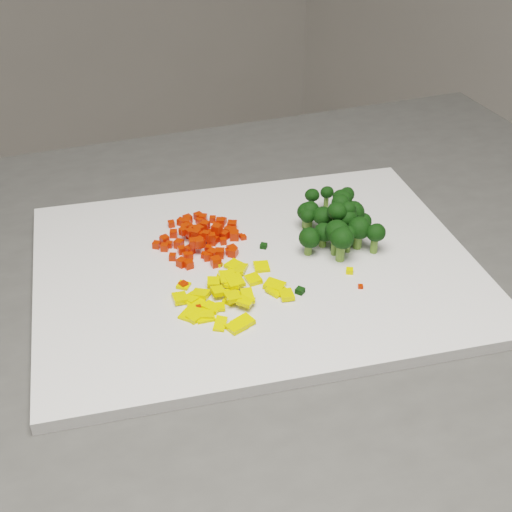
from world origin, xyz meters
TOP-DOWN VIEW (x-y plane):
  - cutting_board at (0.41, 0.20)m, footprint 0.58×0.52m
  - carrot_pile at (0.38, 0.28)m, footprint 0.11×0.11m
  - pepper_pile at (0.35, 0.17)m, footprint 0.12×0.12m
  - broccoli_pile at (0.52, 0.19)m, footprint 0.13×0.13m
  - carrot_cube_0 at (0.35, 0.29)m, footprint 0.01×0.01m
  - carrot_cube_1 at (0.38, 0.30)m, footprint 0.01×0.01m
  - carrot_cube_2 at (0.37, 0.24)m, footprint 0.01×0.01m
  - carrot_cube_3 at (0.36, 0.28)m, footprint 0.01×0.01m
  - carrot_cube_4 at (0.34, 0.29)m, footprint 0.01×0.01m
  - carrot_cube_5 at (0.41, 0.27)m, footprint 0.01×0.01m
  - carrot_cube_6 at (0.35, 0.26)m, footprint 0.01×0.01m
  - carrot_cube_7 at (0.42, 0.26)m, footprint 0.01×0.01m
  - carrot_cube_8 at (0.38, 0.28)m, footprint 0.01×0.01m
  - carrot_cube_9 at (0.35, 0.24)m, footprint 0.01×0.01m
  - carrot_cube_10 at (0.38, 0.28)m, footprint 0.01×0.01m
  - carrot_cube_11 at (0.40, 0.31)m, footprint 0.01×0.01m
  - carrot_cube_12 at (0.43, 0.28)m, footprint 0.01×0.01m
  - carrot_cube_13 at (0.38, 0.25)m, footprint 0.01×0.01m
  - carrot_cube_14 at (0.39, 0.26)m, footprint 0.01×0.01m
  - carrot_cube_15 at (0.38, 0.28)m, footprint 0.01×0.01m
  - carrot_cube_16 at (0.40, 0.29)m, footprint 0.01×0.01m
  - carrot_cube_17 at (0.38, 0.27)m, footprint 0.01×0.01m
  - carrot_cube_18 at (0.37, 0.29)m, footprint 0.01×0.01m
  - carrot_cube_19 at (0.36, 0.31)m, footprint 0.01×0.01m
  - carrot_cube_20 at (0.37, 0.26)m, footprint 0.01×0.01m
  - carrot_cube_21 at (0.38, 0.30)m, footprint 0.01×0.01m
  - carrot_cube_22 at (0.38, 0.32)m, footprint 0.01×0.01m
  - carrot_cube_23 at (0.37, 0.24)m, footprint 0.01×0.01m
  - carrot_cube_24 at (0.36, 0.26)m, footprint 0.01×0.01m
  - carrot_cube_25 at (0.39, 0.27)m, footprint 0.01×0.01m
  - carrot_cube_26 at (0.35, 0.30)m, footprint 0.01×0.01m
  - carrot_cube_27 at (0.42, 0.31)m, footprint 0.01×0.01m
  - carrot_cube_28 at (0.37, 0.24)m, footprint 0.01×0.01m
  - carrot_cube_29 at (0.38, 0.28)m, footprint 0.01×0.01m
  - carrot_cube_30 at (0.37, 0.23)m, footprint 0.01×0.01m
  - carrot_cube_31 at (0.33, 0.30)m, footprint 0.01×0.01m
  - carrot_cube_32 at (0.35, 0.30)m, footprint 0.01×0.01m
  - carrot_cube_33 at (0.34, 0.25)m, footprint 0.01×0.01m
  - carrot_cube_34 at (0.37, 0.28)m, footprint 0.01×0.01m
  - carrot_cube_35 at (0.39, 0.32)m, footprint 0.01×0.01m
  - carrot_cube_36 at (0.35, 0.26)m, footprint 0.01×0.01m
  - carrot_cube_37 at (0.39, 0.28)m, footprint 0.01×0.01m
  - carrot_cube_38 at (0.38, 0.29)m, footprint 0.01×0.01m
  - carrot_cube_39 at (0.42, 0.28)m, footprint 0.01×0.01m
  - carrot_cube_40 at (0.40, 0.27)m, footprint 0.01×0.01m
  - carrot_cube_41 at (0.43, 0.30)m, footprint 0.01×0.01m
  - carrot_cube_42 at (0.38, 0.27)m, footprint 0.01×0.01m
  - carrot_cube_43 at (0.34, 0.26)m, footprint 0.01×0.01m
  - carrot_cube_44 at (0.38, 0.28)m, footprint 0.01×0.01m
  - carrot_cube_45 at (0.39, 0.23)m, footprint 0.01×0.01m
  - carrot_cube_46 at (0.42, 0.27)m, footprint 0.01×0.01m
  - carrot_cube_47 at (0.35, 0.27)m, footprint 0.01×0.01m
  - carrot_cube_48 at (0.38, 0.24)m, footprint 0.01×0.01m
  - carrot_cube_49 at (0.40, 0.29)m, footprint 0.01×0.01m
  - carrot_cube_50 at (0.38, 0.28)m, footprint 0.01×0.01m
  - carrot_cube_51 at (0.37, 0.33)m, footprint 0.01×0.01m
  - carrot_cube_52 at (0.41, 0.31)m, footprint 0.01×0.01m
  - carrot_cube_53 at (0.41, 0.32)m, footprint 0.01×0.01m
  - carrot_cube_54 at (0.37, 0.28)m, footprint 0.01×0.01m
  - carrot_cube_55 at (0.39, 0.27)m, footprint 0.01×0.01m
  - carrot_cube_56 at (0.38, 0.27)m, footprint 0.01×0.01m
  - carrot_cube_57 at (0.34, 0.24)m, footprint 0.01×0.01m
  - carrot_cube_58 at (0.37, 0.30)m, footprint 0.01×0.01m
  - carrot_cube_59 at (0.41, 0.29)m, footprint 0.01×0.01m
  - carrot_cube_60 at (0.36, 0.26)m, footprint 0.01×0.01m
  - carrot_cube_61 at (0.37, 0.29)m, footprint 0.01×0.01m
  - carrot_cube_62 at (0.40, 0.26)m, footprint 0.01×0.01m
  - carrot_cube_63 at (0.40, 0.24)m, footprint 0.01×0.01m
  - carrot_cube_64 at (0.42, 0.29)m, footprint 0.01×0.01m
  - carrot_cube_65 at (0.37, 0.27)m, footprint 0.01×0.01m
  - carrot_cube_66 at (0.39, 0.24)m, footprint 0.01×0.01m
  - carrot_cube_67 at (0.39, 0.32)m, footprint 0.01×0.01m
  - carrot_cube_68 at (0.38, 0.31)m, footprint 0.01×0.01m
  - carrot_cube_69 at (0.42, 0.27)m, footprint 0.01×0.01m
  - carrot_cube_70 at (0.41, 0.28)m, footprint 0.01×0.01m
  - carrot_cube_71 at (0.39, 0.27)m, footprint 0.01×0.01m
  - pepper_chunk_0 at (0.31, 0.19)m, footprint 0.02×0.02m
  - pepper_chunk_1 at (0.31, 0.18)m, footprint 0.02×0.02m
  - pepper_chunk_2 at (0.31, 0.15)m, footprint 0.02×0.02m
  - pepper_chunk_3 at (0.38, 0.20)m, footprint 0.03×0.03m
  - pepper_chunk_4 at (0.41, 0.19)m, footprint 0.02×0.02m
  - pepper_chunk_5 at (0.36, 0.18)m, footprint 0.02×0.02m
  - pepper_chunk_6 at (0.30, 0.16)m, footprint 0.02×0.01m
  - pepper_chunk_7 at (0.32, 0.19)m, footprint 0.02×0.02m
  - pepper_chunk_8 at (0.30, 0.20)m, footprint 0.02×0.02m
  - pepper_chunk_9 at (0.35, 0.17)m, footprint 0.02×0.02m
  - pepper_chunk_10 at (0.36, 0.18)m, footprint 0.02×0.02m
  - pepper_chunk_11 at (0.33, 0.16)m, footprint 0.02×0.02m
  - pepper_chunk_12 at (0.35, 0.15)m, footprint 0.02×0.02m
  - pepper_chunk_13 at (0.36, 0.15)m, footprint 0.02×0.02m
  - pepper_chunk_14 at (0.36, 0.20)m, footprint 0.02×0.02m
  - pepper_chunk_15 at (0.36, 0.19)m, footprint 0.02×0.02m
  - pepper_chunk_16 at (0.36, 0.19)m, footprint 0.02×0.03m
  - pepper_chunk_17 at (0.34, 0.16)m, footprint 0.02×0.01m
  - pepper_chunk_18 at (0.34, 0.16)m, footprint 0.02×0.02m
  - pepper_chunk_19 at (0.32, 0.12)m, footprint 0.02×0.02m
  - pepper_chunk_20 at (0.32, 0.21)m, footprint 0.02×0.02m
  - pepper_chunk_21 at (0.32, 0.16)m, footprint 0.02×0.02m
  - pepper_chunk_22 at (0.31, 0.16)m, footprint 0.03×0.03m
  - pepper_chunk_23 at (0.33, 0.13)m, footprint 0.02×0.02m
  - pepper_chunk_24 at (0.34, 0.19)m, footprint 0.02×0.02m
  - pepper_chunk_25 at (0.31, 0.14)m, footprint 0.02×0.02m
  - pepper_chunk_26 at (0.30, 0.17)m, footprint 0.03×0.03m
  - pepper_chunk_27 at (0.38, 0.21)m, footprint 0.02×0.02m
  - pepper_chunk_28 at (0.36, 0.19)m, footprint 0.02×0.02m
  - pepper_chunk_29 at (0.34, 0.18)m, footprint 0.02×0.02m
  - pepper_chunk_30 at (0.40, 0.16)m, footprint 0.03×0.03m
  - pepper_chunk_31 at (0.40, 0.14)m, footprint 0.02×0.02m
  - pepper_chunk_32 at (0.39, 0.15)m, footprint 0.02×0.02m
  - pepper_chunk_33 at (0.38, 0.18)m, footprint 0.02×0.02m
  - broccoli_floret_0 at (0.51, 0.21)m, footprint 0.03×0.03m
  - broccoli_floret_1 at (0.49, 0.19)m, footprint 0.03×0.03m
  - broccoli_floret_2 at (0.50, 0.23)m, footprint 0.03×0.03m
  - broccoli_floret_3 at (0.53, 0.19)m, footprint 0.04×0.04m
  - broccoli_floret_4 at (0.56, 0.23)m, footprint 0.03×0.03m
  - broccoli_floret_5 at (0.50, 0.22)m, footprint 0.02×0.02m
  - broccoli_floret_6 at (0.52, 0.16)m, footprint 0.04×0.04m
  - broccoli_floret_7 at (0.55, 0.25)m, footprint 0.02×0.02m
  - broccoli_floret_8 at (0.49, 0.15)m, footprint 0.04×0.04m
  - broccoli_floret_9 at (0.49, 0.17)m, footprint 0.03×0.03m
  - broccoli_floret_10 at (0.54, 0.20)m, footprint 0.03×0.03m
  - broccoli_floret_11 at (0.52, 0.20)m, footprint 0.03×0.03m
  - broccoli_floret_12 at (0.53, 0.14)m, footprint 0.03×0.03m
  - broccoli_floret_13 at (0.47, 0.18)m, footprint 0.03×0.03m
  - broccoli_floret_14 at (0.50, 0.23)m, footprint 0.03×0.03m
  - broccoli_floret_15 at (0.50, 0.16)m, footprint 0.03×0.03m
  - broccoli_floret_16 at (0.51, 0.19)m, footprint 0.03×0.03m
  - broccoli_floret_17 at (0.49, 0.17)m, footprint 0.04×0.04m
  - broccoli_floret_18 at (0.53, 0.21)m, footprint 0.03×0.03m
  - broccoli_floret_19 at (0.52, 0.18)m, footprint 0.04×0.04m
  - broccoli_floret_20 at (0.52, 0.25)m, footprint 0.02×0.02m
  - broccoli_floret_21 at (0.52, 0.18)m, footprint 0.03×0.03m
  - broccoli_floret_22 at (0.54, 0.18)m, footprint 0.03×0.03m
  - broccoli_floret_23 at (0.52, 0.18)m, footprint 0.03×0.03m
  - stray_bit_0 at (0.49, 0.17)m, footprint 0.01×0.01m
  - stray_bit_1 at (0.37, 0.25)m, footprint 0.01×0.01m
  - stray_bit_2 at (0.32, 0.21)m, footprint 0.01×0.01m
  - stray_bit_3 at (0.37, 0.22)m, footprint 0.01×0.01m
  - stray_bit_4 at (0.43, 0.26)m, footprint 0.01×0.01m
  - stray_bit_5 at (0.47, 0.10)m, footprint 0.01×0.01m
  - stray_bit_6 at (0.43, 0.22)m, footprint 0.01×0.01m
  - stray_bit_7 at (0.48, 0.13)m, footprint 0.01×0.01m
  - stray_bit_8 at (0.42, 0.25)m, footprint 0.01×0.01m
  - stray_bit_9 at (0.41, 0.13)m, footprint 0.01×0.01m
  - stray_bit_10 at (0.49, 0.20)m, footprint 0.01×0.01m
  - stray_bit_11 at (0.49, 0.22)m, footprint 0.01×0.01m
  - stray_bit_12 at (0.48, 0.13)m, footprint 0.01×0.01m
  - stray_bit_13 at (0.31, 0.17)m, footprint 0.01×0.01m
  - stray_bit_14 at (0.42, 0.27)m, footprint 0.01×0.01m
  - stray_bit_15 at (0.40, 0.23)m, footprint 0.01×0.01m

SIDE VIEW (x-z plane):
  - cutting_board at x=0.41m, z-range 0.90..0.91m
  - stray_bit_4 at x=0.43m, z-range 0.91..0.92m
  - pepper_chunk_20 at x=0.32m, z-range 0.91..0.92m
  - pepper_chunk_32 at x=0.39m, z-range 0.91..0.92m
  - stray_bit_12 at x=0.48m, z-range 0.91..0.92m
  - pepper_chunk_1 at x=0.31m, z-range 0.91..0.92m
  - pepper_chunk_27 at x=0.38m, z-range 0.91..0.92m
  - pepper_chunk_26 at x=0.30m, z-range 0.91..0.92m
  - pepper_chunk_2 at x=0.31m, z-range 0.91..0.92m
  - stray_bit_5 at x=0.47m, z-range 0.91..0.92m
  - pepper_chunk_11 at x=0.33m, z-range 0.91..0.92m
  - stray_bit_13 at x=0.31m, z-range 0.91..0.92m
  - pepper_chunk_28 at x=0.36m, z-range 0.91..0.92m
  - pepper_chunk_3 at x=0.38m, z-range 0.91..0.92m
  - pepper_chunk_14 at x=0.36m, z-range 0.91..0.92m
  - pepper_chunk_15 at x=0.36m, z-range 0.91..0.92m
  - pepper_chunk_25 at x=0.31m, z-range 0.91..0.92m
  - stray_bit_3 at x=0.37m, z-range 0.91..0.92m
  - stray_bit_15 at x=0.40m, z-range 0.91..0.92m
  - pepper_chunk_22 at x=0.31m, z-range 0.91..0.92m
  - pepper_chunk_4 at x=0.41m, z-range 0.91..0.92m
  - pepper_chunk_17 at x=0.34m, z-range 0.91..0.92m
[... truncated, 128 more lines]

